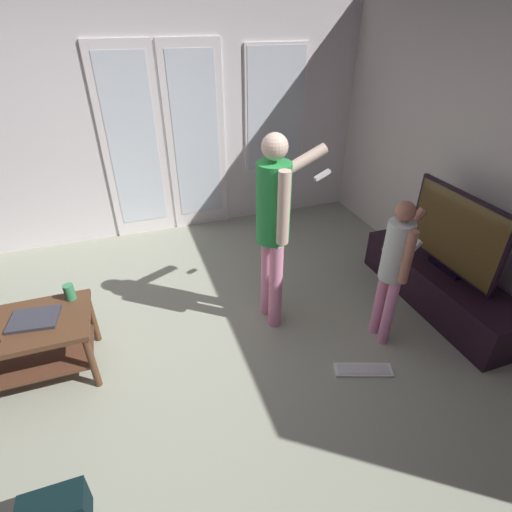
{
  "coord_description": "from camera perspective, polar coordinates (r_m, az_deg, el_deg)",
  "views": [
    {
      "loc": [
        -0.04,
        -2.18,
        2.34
      ],
      "look_at": [
        0.75,
        0.09,
        0.84
      ],
      "focal_mm": 27.4,
      "sensor_mm": 36.0,
      "label": 1
    }
  ],
  "objects": [
    {
      "name": "coffee_table",
      "position": [
        3.31,
        -32.15,
        -10.59
      ],
      "size": [
        1.1,
        0.57,
        0.5
      ],
      "color": "#53331F",
      "rests_on": "ground_plane"
    },
    {
      "name": "cup_near_edge",
      "position": [
        3.25,
        -25.58,
        -4.77
      ],
      "size": [
        0.08,
        0.08,
        0.13
      ],
      "primitive_type": "cylinder",
      "color": "#378854",
      "rests_on": "coffee_table"
    },
    {
      "name": "wall_right_plain",
      "position": [
        3.76,
        32.97,
        10.94
      ],
      "size": [
        0.06,
        4.85,
        2.6
      ],
      "color": "silver",
      "rests_on": "ground_plane"
    },
    {
      "name": "tv_stand",
      "position": [
        3.99,
        25.19,
        -4.07
      ],
      "size": [
        0.49,
        1.64,
        0.38
      ],
      "color": "black",
      "rests_on": "ground_plane"
    },
    {
      "name": "person_adult",
      "position": [
        3.03,
        2.76,
        5.51
      ],
      "size": [
        0.71,
        0.47,
        1.65
      ],
      "color": "pink",
      "rests_on": "ground_plane"
    },
    {
      "name": "loose_keyboard",
      "position": [
        3.23,
        15.38,
        -15.75
      ],
      "size": [
        0.46,
        0.27,
        0.02
      ],
      "color": "white",
      "rests_on": "ground_plane"
    },
    {
      "name": "wall_back_with_doors",
      "position": [
        4.69,
        -17.93,
        17.58
      ],
      "size": [
        5.75,
        0.09,
        2.63
      ],
      "color": "silver",
      "rests_on": "ground_plane"
    },
    {
      "name": "person_child",
      "position": [
        3.12,
        19.62,
        -0.88
      ],
      "size": [
        0.43,
        0.34,
        1.24
      ],
      "color": "pink",
      "rests_on": "ground_plane"
    },
    {
      "name": "laptop_closed",
      "position": [
        3.18,
        -29.64,
        -8.01
      ],
      "size": [
        0.35,
        0.28,
        0.02
      ],
      "primitive_type": "cube",
      "rotation": [
        0.0,
        0.0,
        -0.12
      ],
      "color": "#32333D",
      "rests_on": "coffee_table"
    },
    {
      "name": "flat_screen_tv",
      "position": [
        3.72,
        27.08,
        2.97
      ],
      "size": [
        0.08,
        0.99,
        0.73
      ],
      "color": "black",
      "rests_on": "tv_stand"
    },
    {
      "name": "ground_plane",
      "position": [
        3.2,
        -12.76,
        -16.22
      ],
      "size": [
        5.75,
        4.85,
        0.02
      ],
      "primitive_type": "cube",
      "color": "#989D89"
    }
  ]
}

